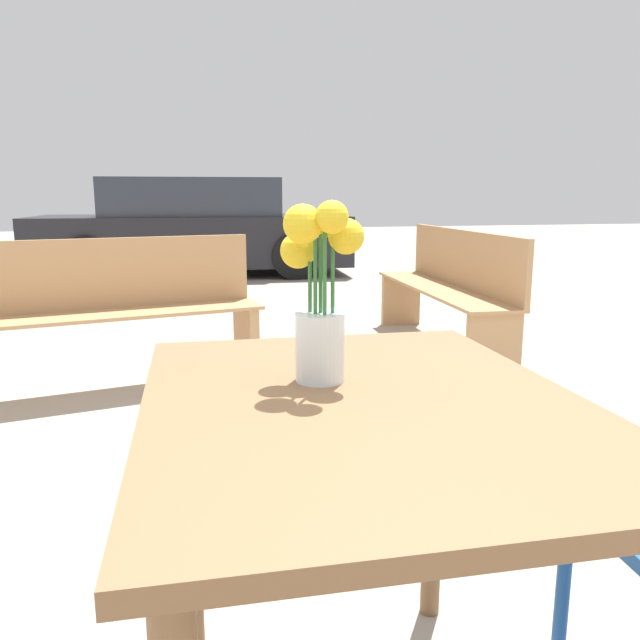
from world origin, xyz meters
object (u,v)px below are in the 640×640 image
(table_front, at_px, (361,458))
(bench_near, at_px, (450,283))
(flower_vase, at_px, (319,300))
(parked_car, at_px, (194,229))
(bench_middle, at_px, (84,307))

(table_front, distance_m, bench_near, 3.48)
(flower_vase, bearing_deg, table_front, -65.76)
(bench_near, distance_m, parked_car, 5.11)
(flower_vase, height_order, bench_middle, flower_vase)
(table_front, bearing_deg, bench_near, 62.12)
(parked_car, bearing_deg, bench_near, -72.14)
(bench_near, distance_m, bench_middle, 2.44)
(bench_near, relative_size, bench_middle, 0.96)
(table_front, relative_size, parked_car, 0.22)
(flower_vase, distance_m, bench_near, 3.43)
(table_front, height_order, flower_vase, flower_vase)
(bench_near, relative_size, parked_car, 0.44)
(bench_near, height_order, bench_middle, same)
(table_front, bearing_deg, flower_vase, 114.24)
(parked_car, bearing_deg, table_front, -90.41)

